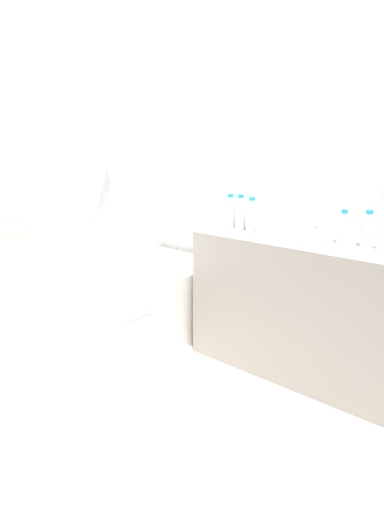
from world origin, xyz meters
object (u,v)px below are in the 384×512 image
at_px(drinking_glass_3, 253,222).
at_px(water_bottle_2, 343,228).
at_px(water_bottle_4, 240,213).
at_px(water_bottle_5, 230,212).
at_px(water_bottle_3, 368,230).
at_px(drinking_glass_1, 261,227).
at_px(sink_faucet, 314,230).
at_px(bathtub, 113,310).
at_px(water_bottle_0, 252,216).
at_px(sink_basin, 300,235).
at_px(drinking_glass_2, 383,241).

bearing_deg(drinking_glass_3, water_bottle_2, -92.81).
distance_m(water_bottle_2, water_bottle_4, 0.68).
bearing_deg(drinking_glass_3, water_bottle_5, 112.96).
distance_m(water_bottle_3, drinking_glass_1, 0.64).
xyz_separation_m(sink_faucet, water_bottle_3, (-0.13, -0.37, 0.07)).
height_order(bathtub, water_bottle_0, bathtub).
height_order(sink_basin, water_bottle_4, water_bottle_4).
height_order(sink_basin, water_bottle_5, water_bottle_5).
xyz_separation_m(sink_basin, water_bottle_3, (0.05, -0.37, 0.07)).
height_order(water_bottle_2, drinking_glass_3, water_bottle_2).
bearing_deg(drinking_glass_2, water_bottle_0, 94.32).
xyz_separation_m(water_bottle_2, water_bottle_3, (0.01, -0.13, 0.01)).
relative_size(bathtub, water_bottle_4, 7.14).
relative_size(sink_faucet, drinking_glass_3, 1.73).
height_order(drinking_glass_2, drinking_glass_3, drinking_glass_2).
xyz_separation_m(water_bottle_3, drinking_glass_3, (0.02, 0.76, -0.05)).
distance_m(sink_faucet, water_bottle_0, 0.40).
relative_size(water_bottle_3, water_bottle_4, 0.89).
bearing_deg(sink_faucet, drinking_glass_1, 128.24).
distance_m(sink_basin, drinking_glass_2, 0.46).
xyz_separation_m(drinking_glass_2, drinking_glass_3, (0.02, 0.84, -0.00)).
bearing_deg(sink_basin, water_bottle_4, 89.81).
distance_m(water_bottle_3, water_bottle_5, 0.90).
xyz_separation_m(sink_faucet, water_bottle_4, (-0.18, 0.44, 0.08)).
height_order(sink_faucet, drinking_glass_3, drinking_glass_3).
xyz_separation_m(bathtub, drinking_glass_2, (0.63, -1.53, 0.61)).
bearing_deg(water_bottle_2, drinking_glass_2, -86.93).
height_order(water_bottle_0, water_bottle_5, water_bottle_5).
distance_m(water_bottle_0, water_bottle_3, 0.72).
relative_size(sink_basin, sink_faucet, 2.03).
bearing_deg(bathtub, water_bottle_2, -64.72).
bearing_deg(water_bottle_4, water_bottle_5, 83.70).
relative_size(bathtub, water_bottle_0, 7.39).
height_order(water_bottle_3, drinking_glass_1, water_bottle_3).
distance_m(drinking_glass_1, drinking_glass_2, 0.72).
bearing_deg(sink_faucet, water_bottle_0, 118.64).
xyz_separation_m(sink_basin, drinking_glass_1, (-0.02, 0.26, 0.02)).
bearing_deg(drinking_glass_2, sink_basin, 96.69).
bearing_deg(water_bottle_2, water_bottle_0, 94.78).
bearing_deg(drinking_glass_2, water_bottle_4, 93.33).
bearing_deg(drinking_glass_1, water_bottle_3, -83.28).
xyz_separation_m(water_bottle_2, drinking_glass_3, (0.03, 0.62, -0.05)).
relative_size(sink_basin, water_bottle_2, 1.59).
bearing_deg(water_bottle_0, sink_faucet, -61.36).
relative_size(water_bottle_2, drinking_glass_1, 2.32).
relative_size(water_bottle_2, drinking_glass_3, 2.22).
height_order(water_bottle_5, drinking_glass_3, water_bottle_5).
bearing_deg(water_bottle_5, water_bottle_2, -87.72).
bearing_deg(water_bottle_5, water_bottle_0, -95.70).
xyz_separation_m(bathtub, drinking_glass_3, (0.65, -0.69, 0.60)).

